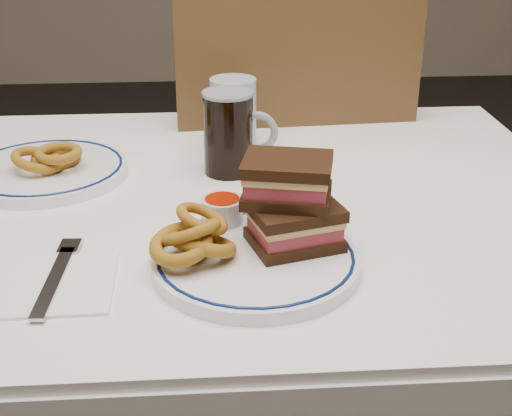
{
  "coord_description": "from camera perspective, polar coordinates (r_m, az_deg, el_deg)",
  "views": [
    {
      "loc": [
        0.06,
        -0.99,
        1.19
      ],
      "look_at": [
        0.11,
        -0.21,
        0.83
      ],
      "focal_mm": 50.0,
      "sensor_mm": 36.0,
      "label": 1
    }
  ],
  "objects": [
    {
      "name": "dining_table",
      "position": [
        1.13,
        -6.36,
        -4.04
      ],
      "size": [
        1.27,
        0.87,
        0.75
      ],
      "color": "white",
      "rests_on": "floor"
    },
    {
      "name": "chair_far",
      "position": [
        1.6,
        2.33,
        1.49
      ],
      "size": [
        0.5,
        0.5,
        1.02
      ],
      "color": "#493317",
      "rests_on": "floor"
    },
    {
      "name": "main_plate",
      "position": [
        0.88,
        -0.02,
        -4.21
      ],
      "size": [
        0.26,
        0.26,
        0.02
      ],
      "color": "white",
      "rests_on": "dining_table"
    },
    {
      "name": "reuben_sandwich",
      "position": [
        0.89,
        2.82,
        0.45
      ],
      "size": [
        0.13,
        0.12,
        0.11
      ],
      "color": "black",
      "rests_on": "main_plate"
    },
    {
      "name": "onion_rings_main",
      "position": [
        0.87,
        -5.17,
        -2.46
      ],
      "size": [
        0.11,
        0.11,
        0.08
      ],
      "color": "brown",
      "rests_on": "main_plate"
    },
    {
      "name": "ketchup_ramekin",
      "position": [
        0.96,
        -2.71,
        -0.04
      ],
      "size": [
        0.06,
        0.06,
        0.03
      ],
      "color": "silver",
      "rests_on": "main_plate"
    },
    {
      "name": "beer_mug",
      "position": [
        1.15,
        -2.09,
        6.09
      ],
      "size": [
        0.12,
        0.08,
        0.14
      ],
      "color": "black",
      "rests_on": "dining_table"
    },
    {
      "name": "water_glass",
      "position": [
        1.25,
        -1.82,
        7.47
      ],
      "size": [
        0.08,
        0.08,
        0.13
      ],
      "primitive_type": "cylinder",
      "color": "#A4BCD3",
      "rests_on": "dining_table"
    },
    {
      "name": "far_plate",
      "position": [
        1.2,
        -16.49,
        2.92
      ],
      "size": [
        0.26,
        0.26,
        0.02
      ],
      "color": "white",
      "rests_on": "dining_table"
    },
    {
      "name": "onion_rings_far",
      "position": [
        1.19,
        -16.14,
        3.94
      ],
      "size": [
        0.11,
        0.12,
        0.04
      ],
      "color": "brown",
      "rests_on": "far_plate"
    },
    {
      "name": "napkin_fork",
      "position": [
        0.89,
        -15.81,
        -5.72
      ],
      "size": [
        0.15,
        0.19,
        0.01
      ],
      "color": "white",
      "rests_on": "dining_table"
    }
  ]
}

